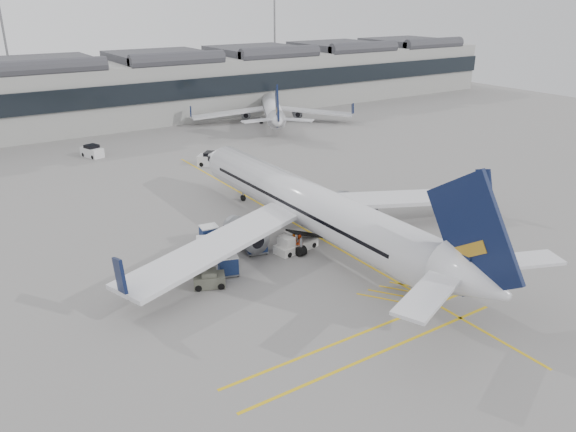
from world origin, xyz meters
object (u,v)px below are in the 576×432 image
airliner_main (313,207)px  belt_loader (295,244)px  pushback_tug (209,279)px  ramp_agent_a (294,243)px  ramp_agent_b (299,243)px  baggage_cart_a (207,247)px

airliner_main → belt_loader: airliner_main is taller
airliner_main → belt_loader: (-2.64, -0.81, -2.91)m
airliner_main → pushback_tug: bearing=-167.7°
belt_loader → ramp_agent_a: size_ratio=3.13×
airliner_main → belt_loader: 4.02m
airliner_main → ramp_agent_b: 3.97m
belt_loader → pushback_tug: bearing=-177.9°
ramp_agent_b → pushback_tug: 10.08m
belt_loader → pushback_tug: (-9.94, -2.05, 0.01)m
ramp_agent_a → pushback_tug: 9.97m
airliner_main → ramp_agent_a: size_ratio=26.15×
pushback_tug → airliner_main: bearing=36.1°
airliner_main → baggage_cart_a: 10.90m
baggage_cart_a → ramp_agent_a: 8.20m
ramp_agent_a → ramp_agent_b: bearing=-94.2°
airliner_main → pushback_tug: size_ratio=15.27×
airliner_main → belt_loader: size_ratio=8.35×
belt_loader → pushback_tug: size_ratio=1.83×
ramp_agent_b → ramp_agent_a: bearing=-87.7°
airliner_main → baggage_cart_a: size_ratio=19.02×
airliner_main → belt_loader: bearing=-163.5°
belt_loader → baggage_cart_a: 8.31m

